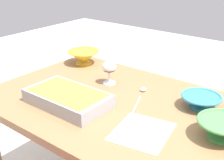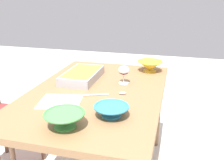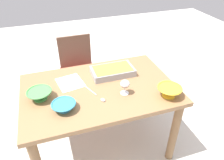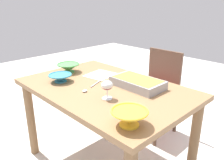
{
  "view_description": "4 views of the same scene",
  "coord_description": "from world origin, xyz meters",
  "px_view_note": "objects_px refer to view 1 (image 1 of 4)",
  "views": [
    {
      "loc": [
        0.76,
        -1.02,
        1.38
      ],
      "look_at": [
        -0.1,
        0.06,
        0.8
      ],
      "focal_mm": 48.04,
      "sensor_mm": 36.0,
      "label": 1
    },
    {
      "loc": [
        1.45,
        0.49,
        1.35
      ],
      "look_at": [
        -0.11,
        0.08,
        0.77
      ],
      "focal_mm": 40.21,
      "sensor_mm": 36.0,
      "label": 2
    },
    {
      "loc": [
        0.36,
        1.45,
        1.81
      ],
      "look_at": [
        -0.1,
        0.05,
        0.82
      ],
      "focal_mm": 34.36,
      "sensor_mm": 36.0,
      "label": 3
    },
    {
      "loc": [
        -1.2,
        1.08,
        1.36
      ],
      "look_at": [
        -0.05,
        -0.02,
        0.78
      ],
      "focal_mm": 36.64,
      "sensor_mm": 36.0,
      "label": 4
    }
  ],
  "objects_px": {
    "serving_spoon": "(141,95)",
    "napkin": "(142,132)",
    "dining_table": "(119,122)",
    "mixing_bowl": "(201,100)",
    "serving_bowl": "(83,56)",
    "small_bowl": "(222,128)",
    "casserole_dish": "(68,97)",
    "wine_glass": "(109,68)"
  },
  "relations": [
    {
      "from": "serving_spoon",
      "to": "napkin",
      "type": "height_order",
      "value": "serving_spoon"
    },
    {
      "from": "dining_table",
      "to": "mixing_bowl",
      "type": "distance_m",
      "value": 0.4
    },
    {
      "from": "dining_table",
      "to": "napkin",
      "type": "relative_size",
      "value": 5.47
    },
    {
      "from": "serving_bowl",
      "to": "small_bowl",
      "type": "bearing_deg",
      "value": -16.37
    },
    {
      "from": "casserole_dish",
      "to": "napkin",
      "type": "distance_m",
      "value": 0.4
    },
    {
      "from": "mixing_bowl",
      "to": "serving_spoon",
      "type": "xyz_separation_m",
      "value": [
        -0.28,
        -0.07,
        -0.03
      ]
    },
    {
      "from": "wine_glass",
      "to": "mixing_bowl",
      "type": "xyz_separation_m",
      "value": [
        0.5,
        0.04,
        -0.05
      ]
    },
    {
      "from": "serving_bowl",
      "to": "serving_spoon",
      "type": "height_order",
      "value": "serving_bowl"
    },
    {
      "from": "casserole_dish",
      "to": "small_bowl",
      "type": "height_order",
      "value": "small_bowl"
    },
    {
      "from": "serving_bowl",
      "to": "napkin",
      "type": "height_order",
      "value": "serving_bowl"
    },
    {
      "from": "mixing_bowl",
      "to": "serving_spoon",
      "type": "distance_m",
      "value": 0.29
    },
    {
      "from": "mixing_bowl",
      "to": "napkin",
      "type": "distance_m",
      "value": 0.35
    },
    {
      "from": "wine_glass",
      "to": "small_bowl",
      "type": "bearing_deg",
      "value": -12.36
    },
    {
      "from": "mixing_bowl",
      "to": "serving_bowl",
      "type": "relative_size",
      "value": 0.93
    },
    {
      "from": "casserole_dish",
      "to": "serving_spoon",
      "type": "distance_m",
      "value": 0.36
    },
    {
      "from": "mixing_bowl",
      "to": "napkin",
      "type": "relative_size",
      "value": 0.78
    },
    {
      "from": "dining_table",
      "to": "serving_spoon",
      "type": "relative_size",
      "value": 4.83
    },
    {
      "from": "casserole_dish",
      "to": "mixing_bowl",
      "type": "xyz_separation_m",
      "value": [
        0.5,
        0.35,
        -0.0
      ]
    },
    {
      "from": "serving_spoon",
      "to": "dining_table",
      "type": "bearing_deg",
      "value": -109.74
    },
    {
      "from": "wine_glass",
      "to": "serving_spoon",
      "type": "height_order",
      "value": "wine_glass"
    },
    {
      "from": "dining_table",
      "to": "small_bowl",
      "type": "xyz_separation_m",
      "value": [
        0.49,
        -0.0,
        0.16
      ]
    },
    {
      "from": "serving_spoon",
      "to": "wine_glass",
      "type": "bearing_deg",
      "value": 173.37
    },
    {
      "from": "wine_glass",
      "to": "dining_table",
      "type": "bearing_deg",
      "value": -38.86
    },
    {
      "from": "wine_glass",
      "to": "serving_bowl",
      "type": "relative_size",
      "value": 0.64
    },
    {
      "from": "casserole_dish",
      "to": "serving_bowl",
      "type": "relative_size",
      "value": 1.96
    },
    {
      "from": "wine_glass",
      "to": "serving_bowl",
      "type": "bearing_deg",
      "value": 155.97
    },
    {
      "from": "dining_table",
      "to": "serving_bowl",
      "type": "height_order",
      "value": "serving_bowl"
    },
    {
      "from": "dining_table",
      "to": "napkin",
      "type": "distance_m",
      "value": 0.29
    },
    {
      "from": "casserole_dish",
      "to": "mixing_bowl",
      "type": "distance_m",
      "value": 0.61
    },
    {
      "from": "wine_glass",
      "to": "casserole_dish",
      "type": "xyz_separation_m",
      "value": [
        0.0,
        -0.31,
        -0.05
      ]
    },
    {
      "from": "napkin",
      "to": "serving_spoon",
      "type": "bearing_deg",
      "value": 123.95
    },
    {
      "from": "wine_glass",
      "to": "serving_bowl",
      "type": "distance_m",
      "value": 0.36
    },
    {
      "from": "mixing_bowl",
      "to": "wine_glass",
      "type": "bearing_deg",
      "value": -175.08
    },
    {
      "from": "wine_glass",
      "to": "serving_bowl",
      "type": "height_order",
      "value": "wine_glass"
    },
    {
      "from": "dining_table",
      "to": "serving_bowl",
      "type": "bearing_deg",
      "value": 150.18
    },
    {
      "from": "dining_table",
      "to": "small_bowl",
      "type": "bearing_deg",
      "value": -0.18
    },
    {
      "from": "wine_glass",
      "to": "mixing_bowl",
      "type": "distance_m",
      "value": 0.51
    },
    {
      "from": "mixing_bowl",
      "to": "serving_bowl",
      "type": "bearing_deg",
      "value": 172.96
    },
    {
      "from": "casserole_dish",
      "to": "serving_bowl",
      "type": "height_order",
      "value": "serving_bowl"
    },
    {
      "from": "mixing_bowl",
      "to": "napkin",
      "type": "xyz_separation_m",
      "value": [
        -0.1,
        -0.34,
        -0.03
      ]
    },
    {
      "from": "wine_glass",
      "to": "serving_spoon",
      "type": "xyz_separation_m",
      "value": [
        0.22,
        -0.03,
        -0.08
      ]
    },
    {
      "from": "dining_table",
      "to": "serving_bowl",
      "type": "xyz_separation_m",
      "value": [
        -0.5,
        0.29,
        0.16
      ]
    }
  ]
}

